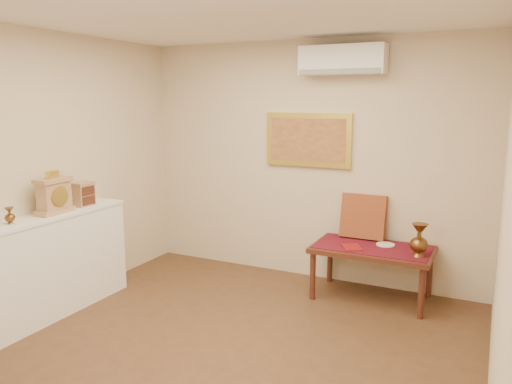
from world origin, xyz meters
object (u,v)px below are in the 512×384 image
Objects in this scene: display_ledge at (37,270)px; wooden_chest at (83,194)px; mantel_clock at (54,195)px; low_table at (372,253)px; brass_urn_tall at (419,236)px.

wooden_chest is at bearing 89.64° from display_ledge.
mantel_clock is (0.03, 0.23, 0.66)m from display_ledge.
mantel_clock reaches higher than low_table.
display_ledge reaches higher than low_table.
mantel_clock is at bearing -148.02° from low_table.
brass_urn_tall is at bearing 20.05° from wooden_chest.
display_ledge is 3.27m from low_table.
wooden_chest is (0.00, 0.61, 0.61)m from display_ledge.
display_ledge is at bearing -144.90° from low_table.
display_ledge is (-3.14, -1.76, -0.26)m from brass_urn_tall.
brass_urn_tall is 0.19× the size of display_ledge.
wooden_chest is at bearing 93.98° from mantel_clock.
mantel_clock is 1.68× the size of wooden_chest.
low_table is at bearing 31.98° from mantel_clock.
low_table is (-0.47, 0.12, -0.27)m from brass_urn_tall.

